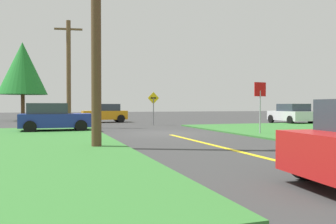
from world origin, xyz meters
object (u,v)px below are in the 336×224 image
at_px(parked_car_near_building, 53,118).
at_px(oak_tree_left, 23,68).
at_px(stop_sign, 260,98).
at_px(utility_pole_near, 96,17).
at_px(direction_sign, 153,105).
at_px(utility_pole_mid, 69,72).
at_px(car_on_crossroad, 291,114).
at_px(car_approaching_junction, 105,113).

bearing_deg(parked_car_near_building, oak_tree_left, 99.03).
distance_m(stop_sign, utility_pole_near, 9.49).
height_order(parked_car_near_building, oak_tree_left, oak_tree_left).
height_order(utility_pole_near, direction_sign, utility_pole_near).
distance_m(utility_pole_near, utility_pole_mid, 11.75).
bearing_deg(car_on_crossroad, stop_sign, 138.32).
bearing_deg(utility_pole_near, utility_pole_mid, 91.71).
height_order(parked_car_near_building, car_approaching_junction, same).
bearing_deg(car_on_crossroad, direction_sign, 87.38).
xyz_separation_m(stop_sign, car_approaching_junction, (-5.55, 15.52, -1.07)).
relative_size(utility_pole_near, utility_pole_mid, 1.26).
bearing_deg(oak_tree_left, parked_car_near_building, -80.44).
relative_size(stop_sign, car_approaching_junction, 0.70).
height_order(parked_car_near_building, utility_pole_mid, utility_pole_mid).
distance_m(parked_car_near_building, car_approaching_junction, 10.88).
xyz_separation_m(car_on_crossroad, utility_pole_mid, (-17.61, 0.13, 2.87)).
bearing_deg(direction_sign, parked_car_near_building, -149.35).
relative_size(car_on_crossroad, oak_tree_left, 0.54).
xyz_separation_m(stop_sign, oak_tree_left, (-12.66, 21.66, 3.25)).
distance_m(stop_sign, car_on_crossroad, 12.24).
height_order(car_approaching_junction, oak_tree_left, oak_tree_left).
bearing_deg(stop_sign, parked_car_near_building, -36.07).
distance_m(parked_car_near_building, utility_pole_near, 9.45).
relative_size(car_on_crossroad, utility_pole_near, 0.47).
height_order(stop_sign, direction_sign, stop_sign).
bearing_deg(utility_pole_near, car_on_crossroad, 33.85).
xyz_separation_m(car_on_crossroad, direction_sign, (-11.44, 1.25, 0.75)).
bearing_deg(stop_sign, car_on_crossroad, -142.08).
xyz_separation_m(utility_pole_mid, oak_tree_left, (-3.71, 12.95, 1.44)).
relative_size(utility_pole_mid, direction_sign, 2.84).
relative_size(car_approaching_junction, utility_pole_mid, 0.54).
relative_size(parked_car_near_building, oak_tree_left, 0.51).
bearing_deg(oak_tree_left, utility_pole_near, -80.65).
height_order(direction_sign, oak_tree_left, oak_tree_left).
distance_m(utility_pole_near, oak_tree_left, 25.00).
bearing_deg(parked_car_near_building, utility_pole_near, -81.59).
height_order(stop_sign, utility_pole_near, utility_pole_near).
relative_size(utility_pole_mid, oak_tree_left, 0.92).
height_order(car_approaching_junction, utility_pole_mid, utility_pole_mid).
xyz_separation_m(stop_sign, parked_car_near_building, (-9.95, 5.58, -1.07)).
relative_size(direction_sign, oak_tree_left, 0.32).
bearing_deg(utility_pole_mid, car_on_crossroad, -0.42).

